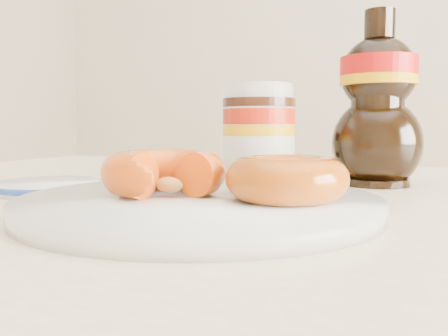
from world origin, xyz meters
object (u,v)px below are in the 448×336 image
at_px(plate, 199,204).
at_px(donut_whole, 287,179).
at_px(dark_jar, 255,147).
at_px(donut_bitten, 164,173).
at_px(blue_rim_saucer, 50,186).
at_px(dining_table, 305,275).
at_px(syrup_bottle, 378,99).
at_px(nutella_jar, 259,131).

xyz_separation_m(plate, donut_whole, (0.08, 0.01, 0.02)).
bearing_deg(dark_jar, donut_whole, -64.07).
height_order(donut_bitten, dark_jar, dark_jar).
distance_m(donut_bitten, blue_rim_saucer, 0.19).
distance_m(dining_table, syrup_bottle, 0.24).
bearing_deg(blue_rim_saucer, donut_bitten, -15.92).
bearing_deg(plate, donut_bitten, -172.97).
height_order(donut_bitten, syrup_bottle, syrup_bottle).
bearing_deg(plate, syrup_bottle, 68.09).
bearing_deg(plate, donut_whole, 5.23).
distance_m(dining_table, donut_whole, 0.17).
bearing_deg(nutella_jar, blue_rim_saucer, -141.25).
relative_size(nutella_jar, dark_jar, 1.41).
bearing_deg(donut_whole, blue_rim_saucer, 171.97).
distance_m(syrup_bottle, dark_jar, 0.18).
height_order(syrup_bottle, dark_jar, syrup_bottle).
height_order(donut_whole, blue_rim_saucer, donut_whole).
height_order(dining_table, donut_whole, donut_whole).
xyz_separation_m(nutella_jar, dark_jar, (-0.04, 0.09, -0.02)).
xyz_separation_m(donut_bitten, nutella_jar, (0.01, 0.20, 0.03)).
height_order(dining_table, syrup_bottle, syrup_bottle).
distance_m(donut_bitten, dark_jar, 0.29).
distance_m(nutella_jar, dark_jar, 0.10).
xyz_separation_m(plate, donut_bitten, (-0.03, -0.00, 0.03)).
height_order(dark_jar, blue_rim_saucer, dark_jar).
distance_m(dining_table, blue_rim_saucer, 0.30).
relative_size(dining_table, donut_whole, 14.22).
bearing_deg(dining_table, donut_bitten, -122.95).
relative_size(dining_table, blue_rim_saucer, 11.38).
distance_m(plate, dark_jar, 0.30).
distance_m(plate, donut_whole, 0.08).
relative_size(dining_table, donut_bitten, 12.98).
relative_size(donut_whole, dark_jar, 1.12).
bearing_deg(dining_table, plate, -112.93).
relative_size(donut_bitten, nutella_jar, 0.87).
relative_size(plate, donut_bitten, 2.84).
xyz_separation_m(plate, nutella_jar, (-0.02, 0.20, 0.06)).
bearing_deg(blue_rim_saucer, plate, -12.57).
height_order(nutella_jar, blue_rim_saucer, nutella_jar).
bearing_deg(dining_table, blue_rim_saucer, -162.44).
relative_size(dining_table, dark_jar, 15.85).
distance_m(donut_whole, nutella_jar, 0.22).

